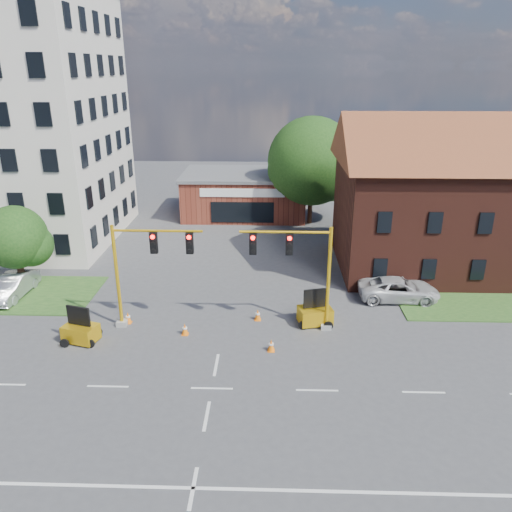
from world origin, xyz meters
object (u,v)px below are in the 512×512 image
signal_mast_west (145,264)px  pickup_white (399,289)px  signal_mast_east (300,266)px  trailer_west (81,331)px  trailer_east (315,314)px

signal_mast_west → pickup_white: signal_mast_west is taller
signal_mast_west → signal_mast_east: size_ratio=1.00×
signal_mast_west → trailer_west: size_ratio=3.00×
signal_mast_west → trailer_west: bearing=-150.6°
signal_mast_west → trailer_west: 5.07m
signal_mast_west → trailer_east: size_ratio=2.86×
signal_mast_east → trailer_east: bearing=27.2°
signal_mast_east → pickup_white: 8.50m
pickup_white → trailer_east: bearing=122.6°
signal_mast_west → signal_mast_east: 8.71m
trailer_west → signal_mast_east: bearing=25.3°
signal_mast_west → signal_mast_east: bearing=0.0°
trailer_west → trailer_east: size_ratio=0.96×
trailer_east → pickup_white: 6.71m
signal_mast_west → trailer_east: signal_mast_west is taller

